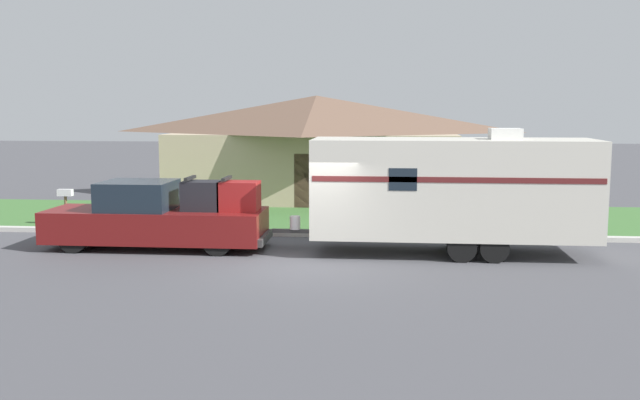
{
  "coord_description": "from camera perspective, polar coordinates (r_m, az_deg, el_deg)",
  "views": [
    {
      "loc": [
        1.98,
        -17.27,
        3.89
      ],
      "look_at": [
        0.18,
        1.55,
        1.4
      ],
      "focal_mm": 40.0,
      "sensor_mm": 36.0,
      "label": 1
    }
  ],
  "objects": [
    {
      "name": "house_across_street",
      "position": [
        30.67,
        -0.28,
        4.44
      ],
      "size": [
        12.48,
        7.81,
        4.34
      ],
      "color": "tan",
      "rests_on": "ground_plane"
    },
    {
      "name": "lawn_strip",
      "position": [
        25.05,
        0.87,
        -1.39
      ],
      "size": [
        80.0,
        7.0,
        0.03
      ],
      "color": "#3D6B33",
      "rests_on": "ground_plane"
    },
    {
      "name": "curb_strip",
      "position": [
        21.45,
        0.09,
        -2.75
      ],
      "size": [
        80.0,
        0.3,
        0.14
      ],
      "color": "beige",
      "rests_on": "ground_plane"
    },
    {
      "name": "travel_trailer",
      "position": [
        19.01,
        10.56,
        0.94
      ],
      "size": [
        8.45,
        2.28,
        3.33
      ],
      "color": "black",
      "rests_on": "ground_plane"
    },
    {
      "name": "mailbox",
      "position": [
        24.53,
        -19.7,
        0.17
      ],
      "size": [
        0.48,
        0.2,
        1.23
      ],
      "color": "brown",
      "rests_on": "ground_plane"
    },
    {
      "name": "ground_plane",
      "position": [
        17.81,
        -1.05,
        -5.11
      ],
      "size": [
        120.0,
        120.0,
        0.0
      ],
      "primitive_type": "plane",
      "color": "#47474C"
    },
    {
      "name": "pickup_truck",
      "position": [
        20.05,
        -12.74,
        -1.37
      ],
      "size": [
        6.08,
        1.93,
        2.0
      ],
      "color": "black",
      "rests_on": "ground_plane"
    }
  ]
}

